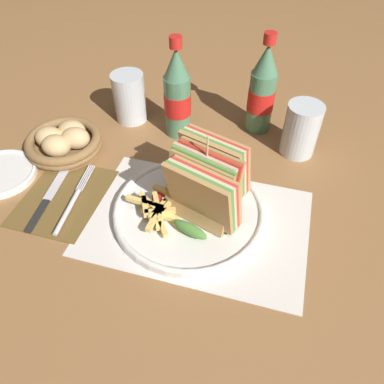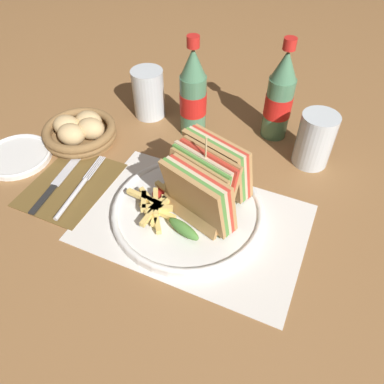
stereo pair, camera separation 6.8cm
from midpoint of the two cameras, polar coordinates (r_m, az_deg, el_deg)
name	(u,v)px [view 1 (the left image)]	position (r m, az deg, el deg)	size (l,w,h in m)	color
ground_plane	(202,207)	(0.71, -1.22, -2.49)	(4.00, 4.00, 0.00)	olive
placemat	(197,222)	(0.69, -2.08, -4.74)	(0.40, 0.27, 0.00)	silver
plate_main	(189,211)	(0.69, -3.28, -3.01)	(0.28, 0.28, 0.02)	white
club_sandwich	(207,182)	(0.65, -0.70, 1.35)	(0.14, 0.20, 0.16)	tan
fries_pile	(159,208)	(0.68, -8.00, -2.52)	(0.11, 0.11, 0.02)	#E5C166
ketchup_blob	(162,198)	(0.70, -7.46, -1.00)	(0.04, 0.03, 0.01)	maroon
napkin	(64,197)	(0.78, -21.38, -0.82)	(0.15, 0.19, 0.00)	brown
fork	(71,204)	(0.75, -20.42, -1.86)	(0.03, 0.18, 0.01)	silver
knife	(51,194)	(0.79, -23.10, -0.36)	(0.04, 0.20, 0.00)	black
coke_bottle_near	(177,95)	(0.83, -4.67, 14.36)	(0.06, 0.06, 0.23)	#4C7F5B
coke_bottle_far	(262,91)	(0.85, 8.33, 14.86)	(0.06, 0.06, 0.23)	#4C7F5B
glass_near	(300,132)	(0.82, 13.90, 8.71)	(0.07, 0.07, 0.12)	silver
glass_far	(129,97)	(0.92, -11.69, 13.84)	(0.07, 0.07, 0.12)	silver
bread_basket	(64,142)	(0.87, -21.09, 7.06)	(0.16, 0.16, 0.06)	olive
side_saucer	(0,173)	(0.88, -29.19, 2.39)	(0.14, 0.14, 0.01)	white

